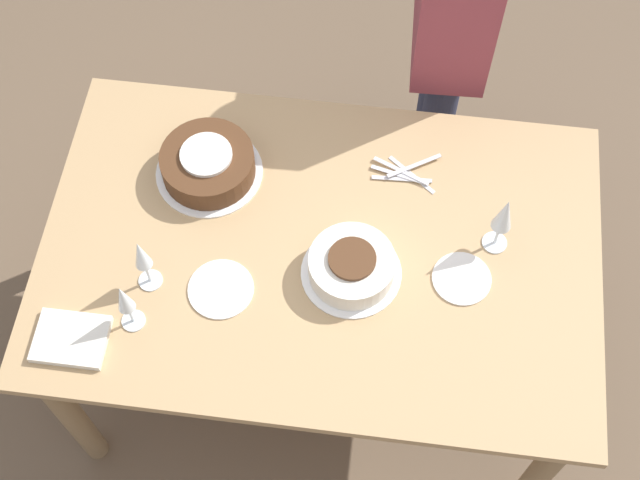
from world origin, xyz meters
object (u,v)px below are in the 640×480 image
(cake_front_chocolate, at_px, (208,164))
(wine_glass_extra, at_px, (504,216))
(cake_center_white, at_px, (352,266))
(wine_glass_near, at_px, (124,300))
(wine_glass_far, at_px, (142,257))
(person_cutting, at_px, (455,3))

(cake_front_chocolate, bearing_deg, wine_glass_extra, 171.07)
(cake_center_white, relative_size, wine_glass_near, 1.38)
(wine_glass_far, xyz_separation_m, person_cutting, (-0.73, -0.93, 0.02))
(wine_glass_near, bearing_deg, wine_glass_far, -98.78)
(cake_center_white, xyz_separation_m, person_cutting, (-0.21, -0.84, 0.12))
(cake_center_white, bearing_deg, cake_front_chocolate, -31.64)
(wine_glass_far, relative_size, wine_glass_extra, 0.95)
(person_cutting, bearing_deg, cake_front_chocolate, -50.13)
(wine_glass_extra, relative_size, person_cutting, 0.14)
(wine_glass_far, distance_m, person_cutting, 1.18)
(wine_glass_near, relative_size, wine_glass_extra, 0.89)
(wine_glass_near, distance_m, person_cutting, 1.29)
(cake_front_chocolate, distance_m, wine_glass_near, 0.49)
(cake_center_white, distance_m, cake_front_chocolate, 0.51)
(cake_center_white, xyz_separation_m, wine_glass_extra, (-0.37, -0.14, 0.11))
(wine_glass_near, distance_m, wine_glass_extra, 0.98)
(cake_front_chocolate, bearing_deg, person_cutting, -138.29)
(cake_center_white, height_order, wine_glass_far, wine_glass_far)
(wine_glass_far, xyz_separation_m, wine_glass_extra, (-0.90, -0.23, 0.01))
(cake_front_chocolate, bearing_deg, cake_center_white, 148.36)
(cake_center_white, xyz_separation_m, wine_glass_far, (0.52, 0.09, 0.10))
(cake_front_chocolate, height_order, wine_glass_near, wine_glass_near)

